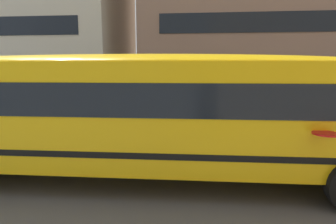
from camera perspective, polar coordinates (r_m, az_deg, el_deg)
ground_plane at (r=8.50m, az=8.33°, el=-9.68°), size 400.00×400.00×0.00m
sidewalk_far at (r=15.32m, az=7.33°, el=-1.16°), size 120.00×3.00×0.01m
lane_centreline at (r=8.50m, az=8.33°, el=-9.66°), size 110.00×0.16×0.01m
school_bus at (r=6.74m, az=-4.20°, el=1.09°), size 13.50×3.20×3.01m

